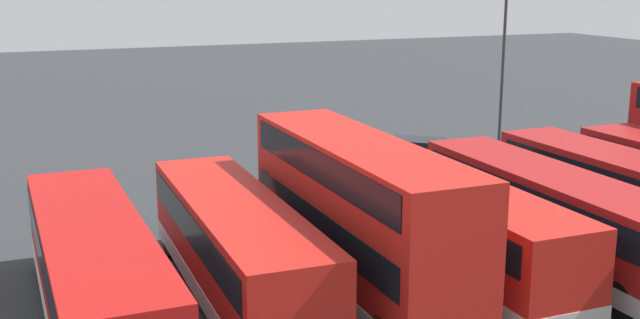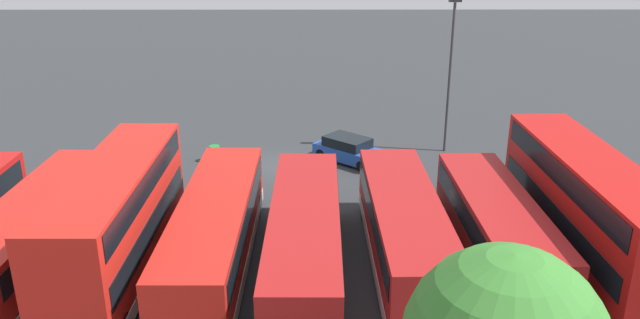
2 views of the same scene
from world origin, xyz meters
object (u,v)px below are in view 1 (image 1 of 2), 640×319
at_px(waste_bin_yellow, 268,174).
at_px(lamp_post_tall, 504,53).
at_px(bus_single_deck_fifth, 447,219).
at_px(bus_single_deck_seventh, 236,246).
at_px(bus_single_deck_third, 626,194).
at_px(bus_double_decker_sixth, 358,212).
at_px(bus_single_deck_fourth, 551,213).
at_px(bus_single_deck_far_end, 95,273).
at_px(car_hatchback_silver, 419,154).

bearing_deg(waste_bin_yellow, lamp_post_tall, -172.40).
distance_m(bus_single_deck_fifth, bus_single_deck_seventh, 6.90).
xyz_separation_m(bus_single_deck_third, waste_bin_yellow, (9.26, -11.83, -1.15)).
bearing_deg(bus_single_deck_seventh, lamp_post_tall, -143.56).
height_order(bus_single_deck_seventh, lamp_post_tall, lamp_post_tall).
distance_m(bus_single_deck_fifth, bus_double_decker_sixth, 3.63).
relative_size(bus_single_deck_fourth, waste_bin_yellow, 12.48).
bearing_deg(bus_double_decker_sixth, bus_single_deck_fourth, 179.98).
bearing_deg(bus_single_deck_fifth, bus_single_deck_far_end, 2.71).
relative_size(bus_single_deck_fifth, bus_single_deck_far_end, 1.00).
height_order(bus_single_deck_far_end, car_hatchback_silver, bus_single_deck_far_end).
distance_m(car_hatchback_silver, lamp_post_tall, 7.56).
bearing_deg(bus_single_deck_fifth, car_hatchback_silver, -115.70).
height_order(bus_single_deck_seventh, waste_bin_yellow, bus_single_deck_seventh).
height_order(bus_double_decker_sixth, lamp_post_tall, lamp_post_tall).
distance_m(bus_single_deck_third, bus_single_deck_fourth, 3.94).
distance_m(bus_single_deck_seventh, bus_single_deck_far_end, 4.03).
distance_m(bus_single_deck_fifth, bus_single_deck_far_end, 10.90).
bearing_deg(bus_single_deck_far_end, lamp_post_tall, -147.59).
relative_size(bus_single_deck_seventh, waste_bin_yellow, 11.92).
bearing_deg(bus_single_deck_fifth, lamp_post_tall, -130.09).
xyz_separation_m(bus_single_deck_fourth, waste_bin_yellow, (5.41, -12.66, -1.15)).
distance_m(bus_single_deck_far_end, lamp_post_tall, 26.83).
xyz_separation_m(bus_single_deck_fourth, lamp_post_tall, (-8.09, -14.46, 3.56)).
relative_size(bus_double_decker_sixth, bus_single_deck_far_end, 0.91).
bearing_deg(bus_single_deck_third, bus_single_deck_fourth, 12.11).
height_order(bus_single_deck_fourth, bus_double_decker_sixth, bus_double_decker_sixth).
relative_size(bus_double_decker_sixth, car_hatchback_silver, 2.53).
xyz_separation_m(bus_single_deck_third, bus_single_deck_fourth, (3.85, 0.83, 0.00)).
height_order(bus_single_deck_seventh, car_hatchback_silver, bus_single_deck_seventh).
bearing_deg(waste_bin_yellow, bus_single_deck_fourth, 113.13).
xyz_separation_m(bus_single_deck_fourth, car_hatchback_silver, (-2.28, -12.67, -0.92)).
bearing_deg(car_hatchback_silver, lamp_post_tall, -162.91).
bearing_deg(bus_single_deck_seventh, car_hatchback_silver, -136.88).
bearing_deg(lamp_post_tall, bus_single_deck_far_end, 32.41).
xyz_separation_m(bus_single_deck_far_end, waste_bin_yellow, (-8.95, -12.45, -1.15)).
height_order(bus_single_deck_fourth, bus_single_deck_seventh, same).
height_order(bus_single_deck_fourth, waste_bin_yellow, bus_single_deck_fourth).
bearing_deg(lamp_post_tall, bus_single_deck_fourth, 60.77).
bearing_deg(bus_single_deck_fourth, bus_single_deck_seventh, -4.56).
relative_size(bus_single_deck_fourth, bus_double_decker_sixth, 1.09).
relative_size(lamp_post_tall, waste_bin_yellow, 9.46).
bearing_deg(bus_single_deck_fourth, bus_single_deck_third, -167.89).
bearing_deg(bus_single_deck_far_end, waste_bin_yellow, -125.70).
xyz_separation_m(bus_single_deck_fifth, car_hatchback_silver, (-5.75, -11.95, -0.92)).
bearing_deg(bus_single_deck_seventh, bus_double_decker_sixth, 166.51).
relative_size(bus_single_deck_seventh, bus_single_deck_far_end, 0.94).
xyz_separation_m(bus_single_deck_fourth, bus_single_deck_fifth, (3.47, -0.72, 0.00)).
relative_size(bus_double_decker_sixth, lamp_post_tall, 1.21).
xyz_separation_m(bus_single_deck_fifth, bus_single_deck_far_end, (10.88, 0.51, -0.00)).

